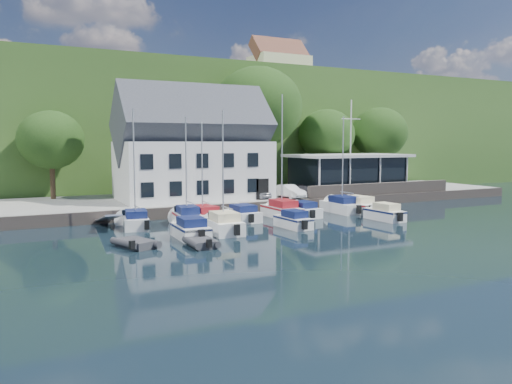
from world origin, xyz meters
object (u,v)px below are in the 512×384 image
(boat_r1_0, at_px, (134,172))
(boat_r2_0, at_px, (190,228))
(boat_r1_1, at_px, (186,165))
(boat_r1_7, at_px, (356,204))
(boat_r2_1, at_px, (223,166))
(boat_r1_6, at_px, (343,161))
(boat_r1_4, at_px, (282,162))
(dinghy_1, at_px, (201,241))
(boat_r1_5, at_px, (302,209))
(car_white, at_px, (289,191))
(boat_r2_4, at_px, (385,211))
(boat_r1_3, at_px, (242,213))
(boat_r2_2, at_px, (293,219))
(dinghy_0, at_px, (136,242))
(harbor_building, at_px, (193,154))
(flagpole, at_px, (351,147))
(boat_r1_2, at_px, (202,169))
(club_pavilion, at_px, (348,173))
(car_blue, at_px, (319,189))
(car_silver, at_px, (259,192))
(car_dgrey, at_px, (301,191))

(boat_r1_0, xyz_separation_m, boat_r2_0, (2.39, -5.76, -3.49))
(boat_r1_1, height_order, boat_r1_7, boat_r1_1)
(boat_r2_0, distance_m, boat_r2_1, 4.89)
(boat_r1_6, height_order, boat_r2_0, boat_r1_6)
(boat_r1_4, bearing_deg, dinghy_1, -142.88)
(boat_r1_5, distance_m, boat_r2_0, 12.88)
(boat_r1_4, xyz_separation_m, dinghy_1, (-10.32, -8.23, -4.41))
(car_white, relative_size, boat_r2_4, 0.77)
(boat_r1_3, distance_m, boat_r1_7, 11.65)
(boat_r2_0, bearing_deg, boat_r2_2, 5.20)
(dinghy_0, bearing_deg, boat_r1_6, -2.63)
(boat_r2_2, relative_size, dinghy_0, 1.64)
(harbor_building, relative_size, boat_r2_4, 2.79)
(boat_r1_7, bearing_deg, flagpole, 52.26)
(flagpole, height_order, boat_r1_2, flagpole)
(boat_r1_4, xyz_separation_m, boat_r2_4, (6.92, -5.08, -4.02))
(harbor_building, relative_size, boat_r1_5, 2.81)
(harbor_building, distance_m, flagpole, 16.48)
(boat_r1_0, distance_m, boat_r1_3, 9.27)
(boat_r1_3, bearing_deg, club_pavilion, 24.05)
(car_blue, distance_m, boat_r1_5, 8.74)
(harbor_building, bearing_deg, car_white, -23.94)
(car_silver, height_order, car_blue, car_silver)
(harbor_building, relative_size, car_blue, 4.15)
(boat_r1_2, xyz_separation_m, dinghy_1, (-3.20, -8.45, -4.01))
(car_white, height_order, boat_r1_2, boat_r1_2)
(car_blue, height_order, boat_r1_6, boat_r1_6)
(harbor_building, bearing_deg, boat_r1_7, -35.93)
(boat_r1_5, distance_m, boat_r2_1, 10.96)
(car_white, distance_m, boat_r1_2, 12.16)
(dinghy_1, bearing_deg, boat_r2_2, 21.87)
(boat_r1_1, relative_size, boat_r1_7, 1.43)
(boat_r1_1, xyz_separation_m, boat_r1_4, (8.56, 0.14, 0.10))
(flagpole, bearing_deg, boat_r1_2, -164.15)
(boat_r1_7, height_order, boat_r2_1, boat_r2_1)
(club_pavilion, bearing_deg, boat_r1_1, -158.49)
(car_white, bearing_deg, boat_r1_5, -116.54)
(car_dgrey, distance_m, boat_r2_0, 19.22)
(car_silver, height_order, boat_r1_0, boat_r1_0)
(dinghy_0, bearing_deg, car_white, 12.40)
(boat_r1_4, xyz_separation_m, boat_r1_5, (1.79, -0.43, -4.07))
(boat_r1_4, height_order, boat_r2_4, boat_r1_4)
(car_blue, relative_size, boat_r1_6, 0.37)
(boat_r1_6, height_order, dinghy_0, boat_r1_6)
(flagpole, relative_size, boat_r1_2, 1.13)
(club_pavilion, height_order, boat_r1_6, boat_r1_6)
(car_white, xyz_separation_m, car_blue, (4.07, 0.78, -0.06))
(boat_r1_1, distance_m, boat_r2_1, 4.79)
(dinghy_0, bearing_deg, boat_r2_1, -5.13)
(car_silver, relative_size, boat_r2_0, 0.66)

